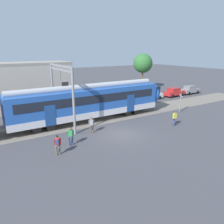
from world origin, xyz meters
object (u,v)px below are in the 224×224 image
at_px(pedestrian_grey, 92,123).
at_px(pedestrian_green, 71,134).
at_px(commuter_train, 8,112).
at_px(parked_car_red, 174,92).
at_px(parked_car_silver, 151,95).
at_px(crossing_signal, 181,98).
at_px(pedestrian_red, 57,143).
at_px(pedestrian_yellow, 175,117).
at_px(parked_car_grey, 190,90).

bearing_deg(pedestrian_grey, pedestrian_green, -149.69).
distance_m(commuter_train, parked_car_red, 27.85).
distance_m(parked_car_silver, crossing_signal, 8.43).
bearing_deg(commuter_train, crossing_signal, -9.48).
height_order(pedestrian_red, pedestrian_green, same).
xyz_separation_m(commuter_train, parked_car_silver, (22.33, 4.70, -1.47)).
distance_m(pedestrian_red, pedestrian_yellow, 13.07).
bearing_deg(crossing_signal, pedestrian_green, -172.58).
bearing_deg(commuter_train, pedestrian_red, -69.48).
height_order(pedestrian_yellow, crossing_signal, crossing_signal).
relative_size(parked_car_silver, parked_car_grey, 1.00).
bearing_deg(pedestrian_red, pedestrian_yellow, 0.02).
bearing_deg(parked_car_silver, commuter_train, -168.12).
bearing_deg(pedestrian_yellow, crossing_signal, 35.29).
relative_size(commuter_train, pedestrian_green, 22.83).
relative_size(pedestrian_green, parked_car_silver, 0.41).
distance_m(pedestrian_yellow, parked_car_silver, 13.23).
relative_size(pedestrian_yellow, parked_car_red, 0.41).
relative_size(pedestrian_yellow, parked_car_grey, 0.41).
relative_size(pedestrian_red, pedestrian_grey, 1.00).
distance_m(pedestrian_red, pedestrian_grey, 5.28).
height_order(pedestrian_red, parked_car_silver, pedestrian_red).
xyz_separation_m(pedestrian_red, pedestrian_yellow, (13.07, 0.00, 0.00)).
relative_size(pedestrian_red, pedestrian_yellow, 1.00).
relative_size(parked_car_grey, crossing_signal, 1.35).
height_order(pedestrian_yellow, parked_car_silver, pedestrian_yellow).
xyz_separation_m(pedestrian_red, parked_car_silver, (19.83, 11.37, -0.21)).
bearing_deg(crossing_signal, parked_car_silver, 75.42).
distance_m(commuter_train, pedestrian_grey, 8.01).
bearing_deg(parked_car_grey, pedestrian_grey, -161.71).
distance_m(pedestrian_green, pedestrian_yellow, 11.56).
xyz_separation_m(pedestrian_green, parked_car_red, (23.40, 9.82, -0.21)).
bearing_deg(pedestrian_yellow, pedestrian_green, 174.08).
height_order(commuter_train, parked_car_red, commuter_train).
height_order(pedestrian_green, parked_car_red, pedestrian_green).
relative_size(parked_car_red, crossing_signal, 1.35).
relative_size(pedestrian_grey, parked_car_red, 0.41).
bearing_deg(pedestrian_red, pedestrian_grey, 32.90).
distance_m(pedestrian_red, parked_car_silver, 22.86).
xyz_separation_m(commuter_train, pedestrian_green, (4.07, -5.48, -1.26)).
bearing_deg(pedestrian_red, parked_car_silver, 29.84).
height_order(pedestrian_grey, parked_car_red, pedestrian_grey).
height_order(parked_car_red, parked_car_grey, same).
bearing_deg(parked_car_silver, pedestrian_green, -150.86).
bearing_deg(parked_car_silver, parked_car_red, -3.94).
bearing_deg(crossing_signal, parked_car_red, 46.83).
bearing_deg(parked_car_silver, pedestrian_yellow, -120.72).
relative_size(pedestrian_grey, parked_car_grey, 0.41).
relative_size(pedestrian_red, pedestrian_green, 1.00).
bearing_deg(parked_car_red, pedestrian_yellow, -137.21).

